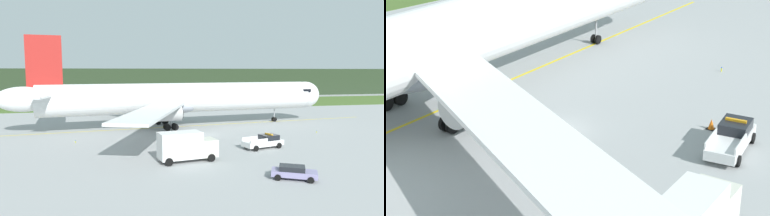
{
  "view_description": "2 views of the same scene",
  "coord_description": "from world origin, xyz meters",
  "views": [
    {
      "loc": [
        -13.83,
        -53.19,
        10.34
      ],
      "look_at": [
        0.09,
        11.05,
        3.25
      ],
      "focal_mm": 32.15,
      "sensor_mm": 36.0,
      "label": 1
    },
    {
      "loc": [
        -32.07,
        -30.72,
        20.1
      ],
      "look_at": [
        0.19,
        -1.58,
        2.05
      ],
      "focal_mm": 63.57,
      "sensor_mm": 36.0,
      "label": 2
    }
  ],
  "objects": [
    {
      "name": "ground",
      "position": [
        0.0,
        0.0,
        0.0
      ],
      "size": [
        320.0,
        320.0,
        0.0
      ],
      "primitive_type": "plane",
      "color": "#979A9B"
    },
    {
      "name": "airliner",
      "position": [
        -2.36,
        9.47,
        5.28
      ],
      "size": [
        61.32,
        52.68,
        16.12
      ],
      "color": "white",
      "rests_on": "ground"
    },
    {
      "name": "apron_cone",
      "position": [
        7.34,
        -8.01,
        0.38
      ],
      "size": [
        0.62,
        0.62,
        0.77
      ],
      "color": "black",
      "rests_on": "ground"
    },
    {
      "name": "distant_tree_line",
      "position": [
        0.0,
        84.18,
        5.64
      ],
      "size": [
        288.0,
        6.14,
        11.29
      ],
      "primitive_type": "cube",
      "color": "#253420",
      "rests_on": "ground"
    },
    {
      "name": "taxiway_edge_light_west",
      "position": [
        -19.97,
        -2.04,
        0.22
      ],
      "size": [
        0.12,
        0.12,
        0.41
      ],
      "color": "yellow",
      "rests_on": "ground"
    },
    {
      "name": "taxiway_edge_light_east",
      "position": [
        18.65,
        -2.04,
        0.23
      ],
      "size": [
        0.12,
        0.12,
        0.43
      ],
      "color": "yellow",
      "rests_on": "ground"
    },
    {
      "name": "staff_car",
      "position": [
        2.5,
        -23.89,
        0.7
      ],
      "size": [
        4.58,
        3.58,
        1.3
      ],
      "color": "#847CAB",
      "rests_on": "ground"
    },
    {
      "name": "ops_pickup_truck",
      "position": [
        5.29,
        -10.81,
        0.9
      ],
      "size": [
        6.03,
        3.48,
        1.94
      ],
      "color": "silver",
      "rests_on": "ground"
    },
    {
      "name": "catering_truck",
      "position": [
        -6.35,
        -15.31,
        1.82
      ],
      "size": [
        7.07,
        3.61,
        3.61
      ],
      "color": "beige",
      "rests_on": "ground"
    },
    {
      "name": "grass_verge",
      "position": [
        0.0,
        54.79,
        0.02
      ],
      "size": [
        320.0,
        33.16,
        0.04
      ],
      "primitive_type": "cube",
      "color": "#456229",
      "rests_on": "ground"
    },
    {
      "name": "taxiway_centerline_main",
      "position": [
        -1.73,
        9.54,
        0.0
      ],
      "size": [
        81.23,
        9.4,
        0.01
      ],
      "primitive_type": "cube",
      "rotation": [
        0.0,
        0.0,
        0.11
      ],
      "color": "yellow",
      "rests_on": "ground"
    }
  ]
}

